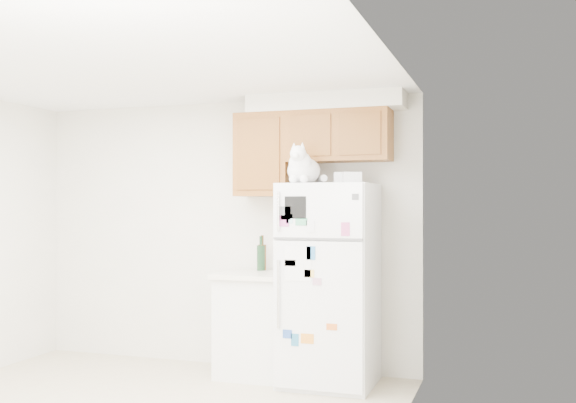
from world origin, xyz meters
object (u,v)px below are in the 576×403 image
at_px(base_counter, 256,324).
at_px(storage_box_front, 352,178).
at_px(cat, 303,168).
at_px(bottle_amber, 262,253).
at_px(bottle_green, 261,253).
at_px(refrigerator, 329,284).
at_px(storage_box_back, 346,178).

height_order(base_counter, storage_box_front, storage_box_front).
relative_size(cat, bottle_amber, 1.50).
xyz_separation_m(base_counter, bottle_green, (-0.02, 0.16, 0.61)).
bearing_deg(cat, refrigerator, 33.40).
xyz_separation_m(cat, storage_box_front, (0.42, 0.02, -0.08)).
bearing_deg(bottle_green, bottle_amber, 82.60).
height_order(base_counter, bottle_amber, bottle_amber).
relative_size(storage_box_back, storage_box_front, 1.20).
bearing_deg(cat, storage_box_back, 36.10).
xyz_separation_m(base_counter, storage_box_front, (0.91, -0.18, 1.28)).
relative_size(storage_box_back, bottle_green, 0.57).
bearing_deg(base_counter, cat, -22.03).
bearing_deg(bottle_green, storage_box_back, -9.33).
xyz_separation_m(storage_box_front, bottle_amber, (-0.93, 0.37, -0.66)).
xyz_separation_m(base_counter, storage_box_back, (0.81, 0.03, 1.29)).
bearing_deg(refrigerator, cat, -146.60).
bearing_deg(storage_box_back, bottle_amber, 168.54).
distance_m(base_counter, bottle_green, 0.64).
distance_m(base_counter, cat, 1.47).
distance_m(base_counter, storage_box_front, 1.58).
bearing_deg(cat, base_counter, 157.97).
bearing_deg(refrigerator, storage_box_back, 40.04).
height_order(storage_box_front, bottle_amber, storage_box_front).
xyz_separation_m(refrigerator, storage_box_front, (0.22, -0.11, 0.89)).
relative_size(refrigerator, bottle_amber, 5.28).
relative_size(base_counter, cat, 1.90).
bearing_deg(bottle_amber, refrigerator, -20.41).
height_order(refrigerator, bottle_amber, refrigerator).
bearing_deg(cat, storage_box_front, 2.66).
height_order(cat, storage_box_front, cat).
bearing_deg(base_counter, bottle_green, 97.07).
relative_size(storage_box_back, bottle_amber, 0.56).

